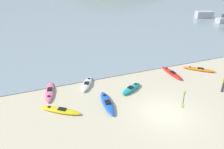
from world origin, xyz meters
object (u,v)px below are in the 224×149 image
object	(u,v)px
kayak_on_sand_3	(172,73)
loose_paddle	(184,99)
kayak_on_sand_5	(60,110)
kayak_on_sand_2	(87,84)
moored_boat_1	(204,14)
person_near_foreground	(224,82)
kayak_on_sand_0	(199,69)
kayak_on_sand_4	(107,103)
kayak_on_sand_1	(131,89)
kayak_on_sand_6	(50,92)

from	to	relation	value
kayak_on_sand_3	loose_paddle	bearing A→B (deg)	-112.52
kayak_on_sand_3	kayak_on_sand_5	size ratio (longest dim) A/B	1.07
kayak_on_sand_2	moored_boat_1	xyz separation A→B (m)	(31.17, 19.43, 0.57)
person_near_foreground	kayak_on_sand_2	bearing A→B (deg)	153.69
person_near_foreground	loose_paddle	xyz separation A→B (m)	(-4.01, 0.24, -1.00)
kayak_on_sand_0	loose_paddle	size ratio (longest dim) A/B	1.32
kayak_on_sand_4	person_near_foreground	bearing A→B (deg)	-9.88
person_near_foreground	kayak_on_sand_1	bearing A→B (deg)	157.39
moored_boat_1	kayak_on_sand_3	bearing A→B (deg)	-137.62
kayak_on_sand_0	kayak_on_sand_2	world-z (taller)	kayak_on_sand_2
kayak_on_sand_0	kayak_on_sand_6	bearing A→B (deg)	176.15
kayak_on_sand_2	kayak_on_sand_4	distance (m)	3.74
kayak_on_sand_6	kayak_on_sand_4	bearing A→B (deg)	-40.33
loose_paddle	kayak_on_sand_6	bearing A→B (deg)	154.18
kayak_on_sand_1	loose_paddle	distance (m)	4.62
kayak_on_sand_5	person_near_foreground	size ratio (longest dim) A/B	1.79
person_near_foreground	moored_boat_1	size ratio (longest dim) A/B	0.47
kayak_on_sand_6	person_near_foreground	distance (m)	15.56
kayak_on_sand_0	moored_boat_1	distance (m)	28.03
kayak_on_sand_0	kayak_on_sand_1	bearing A→B (deg)	-172.46
kayak_on_sand_1	kayak_on_sand_3	bearing A→B (deg)	15.06
kayak_on_sand_3	loose_paddle	size ratio (longest dim) A/B	1.54
kayak_on_sand_1	kayak_on_sand_5	bearing A→B (deg)	-171.75
kayak_on_sand_3	moored_boat_1	bearing A→B (deg)	42.38
kayak_on_sand_6	kayak_on_sand_0	bearing A→B (deg)	-3.85
person_near_foreground	moored_boat_1	xyz separation A→B (m)	(20.06, 24.92, -0.28)
kayak_on_sand_6	moored_boat_1	distance (m)	39.79
kayak_on_sand_0	kayak_on_sand_3	distance (m)	3.29
kayak_on_sand_5	kayak_on_sand_3	bearing A→B (deg)	11.36
kayak_on_sand_0	person_near_foreground	size ratio (longest dim) A/B	1.63
kayak_on_sand_1	kayak_on_sand_0	bearing A→B (deg)	7.54
kayak_on_sand_2	kayak_on_sand_5	distance (m)	4.48
kayak_on_sand_4	moored_boat_1	world-z (taller)	moored_boat_1
kayak_on_sand_6	person_near_foreground	xyz separation A→B (m)	(14.58, -5.36, 0.88)
kayak_on_sand_6	person_near_foreground	bearing A→B (deg)	-20.17
kayak_on_sand_3	kayak_on_sand_5	world-z (taller)	kayak_on_sand_3
kayak_on_sand_3	kayak_on_sand_6	size ratio (longest dim) A/B	0.93
kayak_on_sand_4	person_near_foreground	world-z (taller)	person_near_foreground
kayak_on_sand_5	kayak_on_sand_6	xyz separation A→B (m)	(-0.42, 3.15, -0.00)
kayak_on_sand_0	person_near_foreground	distance (m)	4.52
kayak_on_sand_2	kayak_on_sand_4	size ratio (longest dim) A/B	0.83
kayak_on_sand_1	person_near_foreground	xyz separation A→B (m)	(7.58, -3.16, 0.84)
kayak_on_sand_3	person_near_foreground	distance (m)	5.18
kayak_on_sand_5	moored_boat_1	bearing A→B (deg)	33.58
kayak_on_sand_4	moored_boat_1	size ratio (longest dim) A/B	0.94
kayak_on_sand_0	kayak_on_sand_6	xyz separation A→B (m)	(-15.66, 1.05, 0.00)
person_near_foreground	loose_paddle	bearing A→B (deg)	176.56
kayak_on_sand_1	person_near_foreground	bearing A→B (deg)	-22.61
kayak_on_sand_5	moored_boat_1	xyz separation A→B (m)	(34.22, 22.71, 0.59)
kayak_on_sand_1	kayak_on_sand_6	bearing A→B (deg)	162.55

